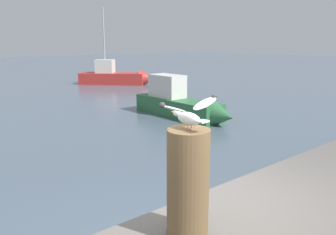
{
  "coord_description": "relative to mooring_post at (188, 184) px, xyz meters",
  "views": [
    {
      "loc": [
        -2.15,
        -2.35,
        2.78
      ],
      "look_at": [
        -0.42,
        -0.24,
        2.16
      ],
      "focal_mm": 36.4,
      "sensor_mm": 36.0,
      "label": 1
    }
  ],
  "objects": [
    {
      "name": "mooring_post",
      "position": [
        0.0,
        0.0,
        0.0
      ],
      "size": [
        0.34,
        0.34,
        0.9
      ],
      "primitive_type": "cylinder",
      "color": "brown",
      "rests_on": "harbor_quay"
    },
    {
      "name": "seagull",
      "position": [
        -0.0,
        0.0,
        0.57
      ],
      "size": [
        0.59,
        0.39,
        0.25
      ],
      "color": "tan",
      "rests_on": "mooring_post"
    },
    {
      "name": "boat_green",
      "position": [
        6.48,
        7.32,
        -1.16
      ],
      "size": [
        1.13,
        4.54,
        1.59
      ],
      "color": "#2D6B3D",
      "rests_on": "ground_plane"
    },
    {
      "name": "boat_red",
      "position": [
        9.76,
        17.03,
        -1.17
      ],
      "size": [
        4.32,
        4.36,
        4.93
      ],
      "color": "#B72D28",
      "rests_on": "ground_plane"
    }
  ]
}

